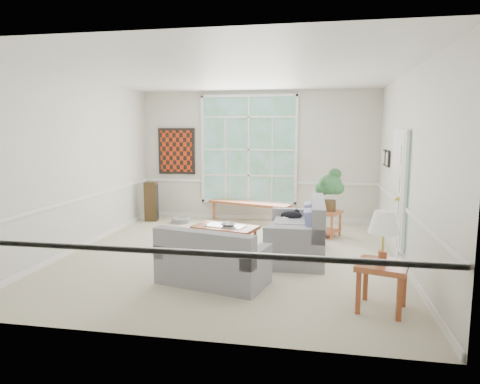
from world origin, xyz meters
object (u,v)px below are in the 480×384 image
(coffee_table, at_px, (225,237))
(loveseat_right, at_px, (296,228))
(end_table, at_px, (326,223))
(side_table, at_px, (381,287))
(loveseat_front, at_px, (213,255))

(coffee_table, bearing_deg, loveseat_right, 3.91)
(end_table, xyz_separation_m, side_table, (0.58, -3.50, 0.02))
(end_table, bearing_deg, coffee_table, -144.83)
(loveseat_right, height_order, coffee_table, loveseat_right)
(loveseat_front, height_order, side_table, loveseat_front)
(coffee_table, distance_m, side_table, 3.25)
(loveseat_front, height_order, end_table, loveseat_front)
(loveseat_right, relative_size, coffee_table, 1.60)
(side_table, bearing_deg, end_table, 99.37)
(loveseat_right, distance_m, end_table, 1.60)
(loveseat_front, bearing_deg, end_table, 76.41)
(loveseat_right, height_order, side_table, loveseat_right)
(loveseat_right, height_order, loveseat_front, loveseat_right)
(loveseat_right, bearing_deg, end_table, 69.68)
(loveseat_front, distance_m, side_table, 2.21)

